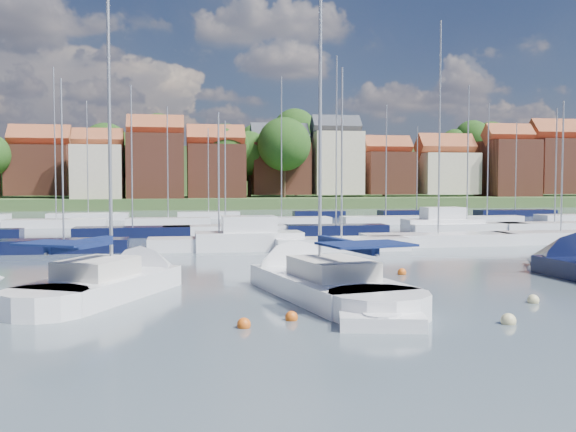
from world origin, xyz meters
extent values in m
plane|color=#404E57|center=(0.00, 40.00, 0.00)|extent=(260.00, 260.00, 0.00)
cube|color=white|center=(-12.81, 3.65, 0.25)|extent=(5.93, 7.76, 1.20)
cone|color=white|center=(-10.77, 7.65, 0.25)|extent=(4.25, 4.47, 2.99)
cylinder|color=white|center=(-14.44, 0.45, 0.25)|extent=(4.02, 4.02, 1.20)
cube|color=beige|center=(-13.03, 3.20, 1.20)|extent=(3.23, 3.62, 0.70)
cylinder|color=#B2B2B7|center=(-12.58, 4.09, 7.50)|extent=(0.14, 0.14, 13.30)
cylinder|color=#B2B2B7|center=(-13.49, 2.31, 2.05)|extent=(1.90, 3.60, 0.10)
cube|color=#0D1944|center=(-13.49, 2.31, 2.20)|extent=(1.99, 3.51, 0.35)
cube|color=#0D1944|center=(-14.07, 1.16, 2.35)|extent=(3.08, 2.75, 0.08)
cube|color=white|center=(-4.30, 2.23, 0.25)|extent=(5.07, 8.84, 1.20)
cone|color=white|center=(-5.34, 7.32, 0.25)|extent=(4.21, 4.66, 3.47)
cylinder|color=white|center=(-3.46, -1.85, 0.25)|extent=(4.09, 4.09, 1.20)
cube|color=beige|center=(-4.18, 1.66, 1.20)|extent=(3.07, 3.88, 0.70)
cylinder|color=#B2B2B7|center=(-4.41, 2.79, 8.55)|extent=(0.14, 0.14, 15.40)
cylinder|color=#B2B2B7|center=(-3.95, 0.53, 2.05)|extent=(1.03, 4.55, 0.10)
cube|color=#0D1944|center=(-3.95, 0.53, 2.20)|extent=(1.18, 4.36, 0.35)
cube|color=#0D1944|center=(-3.65, -0.94, 2.35)|extent=(3.30, 2.63, 0.08)
cone|color=black|center=(9.11, 8.36, 0.25)|extent=(3.73, 4.30, 3.55)
cube|color=white|center=(-3.89, -3.48, 0.18)|extent=(2.79, 1.77, 0.51)
cylinder|color=white|center=(-3.89, -3.48, 0.33)|extent=(1.20, 1.20, 0.33)
sphere|color=#D85914|center=(-8.02, -2.57, 0.00)|extent=(0.43, 0.43, 0.43)
sphere|color=#D85914|center=(-6.39, -1.79, 0.00)|extent=(0.42, 0.42, 0.42)
sphere|color=beige|center=(0.27, -3.48, 0.00)|extent=(0.48, 0.48, 0.48)
sphere|color=#D85914|center=(0.74, 7.48, 0.00)|extent=(0.43, 0.43, 0.43)
sphere|color=beige|center=(-14.98, 2.41, 0.00)|extent=(0.53, 0.53, 0.53)
sphere|color=beige|center=(2.99, -0.37, 0.00)|extent=(0.43, 0.43, 0.43)
cube|color=black|center=(-17.11, 20.54, 0.35)|extent=(8.01, 2.24, 1.00)
cylinder|color=#B2B2B7|center=(-17.11, 20.54, 5.93)|extent=(0.12, 0.12, 10.16)
cube|color=white|center=(-7.27, 20.20, 0.35)|extent=(9.22, 2.58, 1.00)
cylinder|color=#B2B2B7|center=(-7.27, 20.20, 4.94)|extent=(0.12, 0.12, 8.18)
cube|color=white|center=(0.63, 18.61, 0.35)|extent=(8.78, 2.46, 1.00)
cylinder|color=#B2B2B7|center=(0.63, 18.61, 6.38)|extent=(0.12, 0.12, 11.06)
cube|color=white|center=(8.23, 20.67, 0.35)|extent=(10.79, 3.02, 1.00)
cylinder|color=#B2B2B7|center=(8.23, 20.67, 8.29)|extent=(0.12, 0.12, 14.87)
cube|color=white|center=(17.98, 21.03, 0.35)|extent=(10.13, 2.84, 1.00)
cylinder|color=#B2B2B7|center=(17.98, 21.03, 5.65)|extent=(0.12, 0.12, 9.59)
cube|color=white|center=(-5.31, 20.00, 0.50)|extent=(7.00, 2.60, 1.40)
cube|color=white|center=(-5.31, 20.00, 1.60)|extent=(3.50, 2.20, 1.30)
cube|color=black|center=(-13.55, 31.64, 0.35)|extent=(9.30, 2.60, 1.00)
cylinder|color=#B2B2B7|center=(-13.55, 31.64, 6.59)|extent=(0.12, 0.12, 11.48)
cube|color=white|center=(-5.94, 32.01, 0.35)|extent=(10.40, 2.91, 1.00)
cylinder|color=#B2B2B7|center=(-5.94, 32.01, 5.24)|extent=(0.12, 0.12, 8.77)
cube|color=black|center=(3.48, 31.28, 0.35)|extent=(8.80, 2.46, 1.00)
cylinder|color=#B2B2B7|center=(3.48, 31.28, 8.01)|extent=(0.12, 0.12, 14.33)
cube|color=white|center=(15.40, 31.16, 0.35)|extent=(10.73, 3.00, 1.00)
cylinder|color=#B2B2B7|center=(15.40, 31.16, 6.92)|extent=(0.12, 0.12, 12.14)
cube|color=white|center=(23.82, 30.97, 0.35)|extent=(10.48, 2.93, 1.00)
cylinder|color=#B2B2B7|center=(23.82, 30.97, 5.99)|extent=(0.12, 0.12, 10.28)
cube|color=white|center=(13.46, 32.00, 0.50)|extent=(7.00, 2.60, 1.40)
cube|color=white|center=(13.46, 32.00, 1.60)|extent=(3.50, 2.20, 1.30)
cube|color=white|center=(-21.71, 44.21, 0.35)|extent=(9.71, 2.72, 1.00)
cylinder|color=#B2B2B7|center=(-21.71, 44.21, 8.29)|extent=(0.12, 0.12, 14.88)
cube|color=white|center=(-10.84, 44.51, 0.35)|extent=(8.49, 2.38, 1.00)
cylinder|color=#B2B2B7|center=(-10.84, 44.51, 6.51)|extent=(0.12, 0.12, 11.31)
cube|color=white|center=(0.79, 43.78, 0.35)|extent=(10.16, 2.85, 1.00)
cylinder|color=#B2B2B7|center=(0.79, 43.78, 8.15)|extent=(0.12, 0.12, 14.59)
cube|color=white|center=(12.17, 43.90, 0.35)|extent=(9.53, 2.67, 1.00)
cylinder|color=#B2B2B7|center=(12.17, 43.90, 6.81)|extent=(0.12, 0.12, 11.91)
cube|color=white|center=(23.16, 42.50, 0.35)|extent=(7.62, 2.13, 1.00)
cylinder|color=#B2B2B7|center=(23.16, 42.50, 6.91)|extent=(0.12, 0.12, 12.13)
cube|color=white|center=(-20.26, 56.56, 0.35)|extent=(9.24, 2.59, 1.00)
cylinder|color=#B2B2B7|center=(-20.26, 56.56, 7.43)|extent=(0.12, 0.12, 13.17)
cube|color=white|center=(-6.08, 57.30, 0.35)|extent=(7.57, 2.12, 1.00)
cylinder|color=#B2B2B7|center=(-6.08, 57.30, 5.97)|extent=(0.12, 0.12, 10.24)
cube|color=black|center=(7.88, 57.47, 0.35)|extent=(6.58, 1.84, 1.00)
cylinder|color=#B2B2B7|center=(7.88, 57.47, 4.85)|extent=(0.12, 0.12, 8.01)
cube|color=black|center=(20.94, 57.40, 0.35)|extent=(9.92, 2.78, 1.00)
cylinder|color=#B2B2B7|center=(20.94, 57.40, 6.31)|extent=(0.12, 0.12, 10.92)
cube|color=black|center=(34.28, 56.37, 0.35)|extent=(10.55, 2.95, 1.00)
cylinder|color=#B2B2B7|center=(34.28, 56.37, 6.61)|extent=(0.12, 0.12, 11.51)
cube|color=#465B2D|center=(0.00, 117.00, 0.30)|extent=(200.00, 70.00, 3.00)
cube|color=#465B2D|center=(0.00, 142.00, 5.00)|extent=(200.00, 60.00, 14.00)
cube|color=brown|center=(-33.65, 97.79, 6.56)|extent=(10.37, 9.97, 8.73)
cube|color=brown|center=(-33.65, 97.79, 12.20)|extent=(10.57, 5.13, 5.13)
cube|color=beige|center=(-22.74, 89.00, 6.08)|extent=(8.09, 8.80, 8.96)
cube|color=brown|center=(-22.74, 89.00, 11.55)|extent=(8.25, 4.00, 4.00)
cube|color=brown|center=(-13.35, 89.94, 7.08)|extent=(9.36, 10.17, 10.97)
cube|color=brown|center=(-13.35, 89.94, 13.72)|extent=(9.54, 4.63, 4.63)
cube|color=brown|center=(-3.04, 91.65, 6.31)|extent=(9.90, 8.56, 9.42)
cube|color=brown|center=(-3.04, 91.65, 12.23)|extent=(10.10, 4.90, 4.90)
cube|color=brown|center=(9.10, 96.65, 6.95)|extent=(10.59, 8.93, 9.49)
cube|color=#383A42|center=(9.10, 96.65, 12.99)|extent=(10.80, 5.24, 5.24)
cube|color=beige|center=(19.71, 95.80, 8.02)|extent=(9.01, 8.61, 11.65)
cube|color=#383A42|center=(19.71, 95.80, 14.95)|extent=(9.19, 4.46, 4.46)
cube|color=brown|center=(30.17, 97.00, 6.20)|extent=(9.10, 9.34, 8.00)
cube|color=brown|center=(30.17, 97.00, 11.32)|extent=(9.28, 4.50, 4.50)
cube|color=beige|center=(41.95, 96.59, 6.14)|extent=(10.86, 9.59, 7.88)
cube|color=brown|center=(41.95, 96.59, 11.41)|extent=(11.07, 5.37, 5.37)
cube|color=brown|center=(53.76, 93.92, 7.09)|extent=(9.18, 9.96, 10.97)
cube|color=brown|center=(53.76, 93.92, 13.70)|extent=(9.36, 4.54, 4.54)
cube|color=brown|center=(65.18, 95.21, 7.58)|extent=(11.39, 9.67, 10.76)
cube|color=brown|center=(65.18, 95.21, 14.36)|extent=(11.62, 5.64, 5.64)
cylinder|color=#382619|center=(56.77, 115.51, 8.51)|extent=(0.50, 0.50, 4.47)
sphere|color=#2B4E18|center=(56.77, 115.51, 14.58)|extent=(8.18, 8.18, 8.18)
cylinder|color=#382619|center=(3.46, 95.93, 3.83)|extent=(0.50, 0.50, 4.46)
sphere|color=#2B4E18|center=(3.46, 95.93, 9.88)|extent=(8.15, 8.15, 8.15)
cylinder|color=#382619|center=(15.22, 113.68, 8.58)|extent=(0.50, 0.50, 5.15)
sphere|color=#2B4E18|center=(15.22, 113.68, 15.56)|extent=(9.41, 9.41, 9.41)
cylinder|color=#382619|center=(-13.54, 116.31, 8.68)|extent=(0.50, 0.50, 4.56)
sphere|color=#2B4E18|center=(-13.54, 116.31, 14.87)|extent=(8.34, 8.34, 8.34)
cylinder|color=#382619|center=(-23.24, 105.25, 4.18)|extent=(0.50, 0.50, 5.15)
sphere|color=#2B4E18|center=(-23.24, 105.25, 11.17)|extent=(9.42, 9.42, 9.42)
cylinder|color=#382619|center=(-38.67, 107.32, 6.76)|extent=(0.50, 0.50, 3.42)
sphere|color=#2B4E18|center=(-38.67, 107.32, 11.40)|extent=(6.26, 6.26, 6.26)
cylinder|color=#382619|center=(13.76, 104.71, 3.48)|extent=(0.50, 0.50, 3.77)
sphere|color=#2B4E18|center=(13.76, 104.71, 8.60)|extent=(6.89, 6.89, 6.89)
cylinder|color=#382619|center=(9.05, 90.94, 4.21)|extent=(0.50, 0.50, 5.21)
sphere|color=#2B4E18|center=(9.05, 90.94, 11.28)|extent=(9.53, 9.53, 9.53)
cylinder|color=#382619|center=(61.93, 101.62, 3.09)|extent=(0.50, 0.50, 2.97)
sphere|color=#2B4E18|center=(61.93, 101.62, 7.12)|extent=(5.44, 5.44, 5.44)
cylinder|color=#382619|center=(-1.15, 93.75, 4.02)|extent=(0.50, 0.50, 4.84)
sphere|color=#2B4E18|center=(-1.15, 93.75, 10.59)|extent=(8.85, 8.85, 8.85)
cylinder|color=#382619|center=(52.68, 115.72, 8.17)|extent=(0.50, 0.50, 3.72)
sphere|color=#2B4E18|center=(52.68, 115.72, 13.21)|extent=(6.80, 6.80, 6.80)
cylinder|color=#382619|center=(54.05, 94.13, 3.62)|extent=(0.50, 0.50, 4.05)
sphere|color=#2B4E18|center=(54.05, 94.13, 9.11)|extent=(7.40, 7.40, 7.40)
cylinder|color=#382619|center=(6.84, 113.29, 7.91)|extent=(0.50, 0.50, 3.93)
sphere|color=#2B4E18|center=(6.84, 113.29, 13.24)|extent=(7.19, 7.19, 7.19)
cylinder|color=#382619|center=(30.65, 100.17, 3.51)|extent=(0.50, 0.50, 3.82)
sphere|color=#2B4E18|center=(30.65, 100.17, 8.70)|extent=(6.99, 6.99, 6.99)
cylinder|color=#382619|center=(-17.44, 93.12, 3.34)|extent=(0.50, 0.50, 3.48)
sphere|color=#2B4E18|center=(-17.44, 93.12, 8.07)|extent=(6.37, 6.37, 6.37)
cylinder|color=#382619|center=(57.51, 102.81, 3.09)|extent=(0.50, 0.50, 2.99)
sphere|color=#2B4E18|center=(57.51, 102.81, 7.14)|extent=(5.46, 5.46, 5.46)
cylinder|color=#382619|center=(3.61, 99.04, 3.22)|extent=(0.50, 0.50, 3.25)
sphere|color=#2B4E18|center=(3.61, 99.04, 7.63)|extent=(5.94, 5.94, 5.94)
cylinder|color=#382619|center=(-3.05, 100.73, 3.09)|extent=(0.50, 0.50, 2.98)
sphere|color=#2B4E18|center=(-3.05, 100.73, 7.14)|extent=(5.46, 5.46, 5.46)
cylinder|color=#382619|center=(64.66, 121.74, 9.36)|extent=(0.50, 0.50, 4.29)
sphere|color=#2B4E18|center=(64.66, 121.74, 15.17)|extent=(7.84, 7.84, 7.84)
camera|label=1|loc=(-10.04, -22.00, 4.46)|focal=40.00mm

